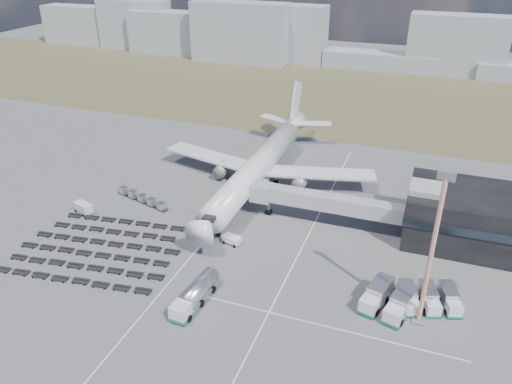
% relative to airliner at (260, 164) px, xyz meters
% --- Properties ---
extents(ground, '(420.00, 420.00, 0.00)m').
position_rel_airliner_xyz_m(ground, '(0.00, -32.38, -5.29)').
color(ground, '#565659').
rests_on(ground, ground).
extents(grass_strip, '(420.00, 90.00, 0.01)m').
position_rel_airliner_xyz_m(grass_strip, '(0.00, 77.62, -5.29)').
color(grass_strip, '#454429').
rests_on(grass_strip, ground).
extents(lane_markings, '(47.12, 110.00, 0.01)m').
position_rel_airliner_xyz_m(lane_markings, '(9.77, -29.38, -5.29)').
color(lane_markings, silver).
rests_on(lane_markings, ground).
extents(terminal, '(30.40, 16.40, 11.00)m').
position_rel_airliner_xyz_m(terminal, '(47.77, -8.41, -0.04)').
color(terminal, black).
rests_on(terminal, ground).
extents(jet_bridge, '(30.30, 3.80, 7.05)m').
position_rel_airliner_xyz_m(jet_bridge, '(15.90, -11.95, -0.24)').
color(jet_bridge, '#939399').
rests_on(jet_bridge, ground).
extents(airliner, '(51.59, 64.53, 17.62)m').
position_rel_airliner_xyz_m(airliner, '(0.00, 0.00, 0.00)').
color(airliner, silver).
rests_on(airliner, ground).
extents(skyline, '(308.50, 26.10, 25.56)m').
position_rel_airliner_xyz_m(skyline, '(-31.60, 120.34, 4.70)').
color(skyline, '#9599A3').
rests_on(skyline, ground).
extents(fuel_tanker, '(3.64, 11.10, 3.53)m').
position_rel_airliner_xyz_m(fuel_tanker, '(4.49, -42.45, -3.53)').
color(fuel_tanker, silver).
rests_on(fuel_tanker, ground).
extents(pushback_tug, '(3.79, 2.70, 1.53)m').
position_rel_airliner_xyz_m(pushback_tug, '(3.31, -24.62, -4.53)').
color(pushback_tug, silver).
rests_on(pushback_tug, ground).
extents(utility_van, '(4.59, 3.18, 2.25)m').
position_rel_airliner_xyz_m(utility_van, '(-30.05, -24.62, -4.17)').
color(utility_van, silver).
rests_on(utility_van, ground).
extents(catering_truck, '(2.74, 6.20, 2.81)m').
position_rel_airliner_xyz_m(catering_truck, '(1.30, -4.11, -3.86)').
color(catering_truck, silver).
rests_on(catering_truck, ground).
extents(service_trucks_near, '(8.40, 9.32, 3.17)m').
position_rel_airliner_xyz_m(service_trucks_near, '(32.89, -33.24, -3.57)').
color(service_trucks_near, silver).
rests_on(service_trucks_near, ground).
extents(service_trucks_far, '(10.12, 8.76, 2.60)m').
position_rel_airliner_xyz_m(service_trucks_far, '(38.82, -30.32, -3.88)').
color(service_trucks_far, silver).
rests_on(service_trucks_far, ground).
extents(uld_row, '(14.20, 5.51, 1.58)m').
position_rel_airliner_xyz_m(uld_row, '(-21.13, -16.35, -4.35)').
color(uld_row, black).
rests_on(uld_row, ground).
extents(baggage_dollies, '(31.31, 24.43, 0.67)m').
position_rel_airliner_xyz_m(baggage_dollies, '(-18.93, -35.16, -4.96)').
color(baggage_dollies, black).
rests_on(baggage_dollies, ground).
extents(floodlight_mast, '(2.36, 1.91, 24.76)m').
position_rel_airliner_xyz_m(floodlight_mast, '(37.68, -34.56, 7.12)').
color(floodlight_mast, '#C4491F').
rests_on(floodlight_mast, ground).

